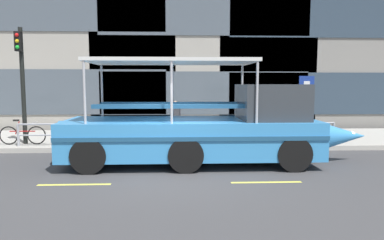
{
  "coord_description": "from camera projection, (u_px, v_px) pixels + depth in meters",
  "views": [
    {
      "loc": [
        0.15,
        -9.62,
        2.47
      ],
      "look_at": [
        0.64,
        1.79,
        1.3
      ],
      "focal_mm": 32.68,
      "sensor_mm": 36.0,
      "label": 1
    }
  ],
  "objects": [
    {
      "name": "traffic_light_pole",
      "position": [
        22.0,
        74.0,
        13.2
      ],
      "size": [
        0.24,
        0.46,
        4.42
      ],
      "color": "black",
      "rests_on": "sidewalk"
    },
    {
      "name": "pedestrian_mid_left",
      "position": [
        175.0,
        116.0,
        14.49
      ],
      "size": [
        0.45,
        0.24,
        1.6
      ],
      "color": "#1E2338",
      "rests_on": "sidewalk"
    },
    {
      "name": "leaned_bicycle",
      "position": [
        23.0,
        135.0,
        13.28
      ],
      "size": [
        1.74,
        0.46,
        0.96
      ],
      "color": "black",
      "rests_on": "sidewalk"
    },
    {
      "name": "sidewalk",
      "position": [
        174.0,
        139.0,
        15.36
      ],
      "size": [
        32.0,
        4.8,
        0.18
      ],
      "primitive_type": "cube",
      "color": "#A8A59E",
      "rests_on": "ground_plane"
    },
    {
      "name": "curb_edge",
      "position": [
        173.0,
        149.0,
        12.89
      ],
      "size": [
        32.0,
        0.18,
        0.18
      ],
      "primitive_type": "cube",
      "color": "#B2ADA3",
      "rests_on": "ground_plane"
    },
    {
      "name": "duck_tour_boat",
      "position": [
        209.0,
        130.0,
        10.89
      ],
      "size": [
        9.6,
        2.63,
        3.21
      ],
      "color": "#388CD1",
      "rests_on": "ground_plane"
    },
    {
      "name": "ground_plane",
      "position": [
        172.0,
        173.0,
        9.81
      ],
      "size": [
        120.0,
        120.0,
        0.0
      ],
      "primitive_type": "plane",
      "color": "#3D3D3F"
    },
    {
      "name": "curb_guardrail",
      "position": [
        179.0,
        130.0,
        13.17
      ],
      "size": [
        12.0,
        0.09,
        0.85
      ],
      "color": "#9EA0A8",
      "rests_on": "sidewalk"
    },
    {
      "name": "lane_centreline",
      "position": [
        171.0,
        183.0,
        8.73
      ],
      "size": [
        25.8,
        0.12,
        0.01
      ],
      "color": "#DBD64C",
      "rests_on": "ground_plane"
    },
    {
      "name": "pedestrian_near_bow",
      "position": [
        269.0,
        116.0,
        14.36
      ],
      "size": [
        0.4,
        0.33,
        1.65
      ],
      "color": "black",
      "rests_on": "sidewalk"
    },
    {
      "name": "parking_sign",
      "position": [
        306.0,
        97.0,
        13.8
      ],
      "size": [
        0.6,
        0.12,
        2.61
      ],
      "color": "#4C4F54",
      "rests_on": "sidewalk"
    }
  ]
}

